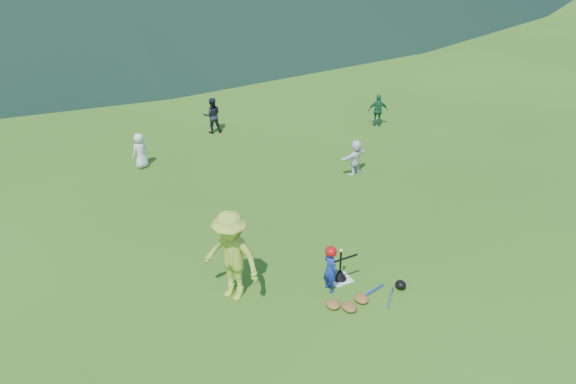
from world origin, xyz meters
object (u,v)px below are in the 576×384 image
object	(u,v)px
batter_child	(330,269)
fielder_d	(355,157)
adult_coach	(231,256)
equipment_pile	(362,299)
fielder_b	(212,115)
batting_tee	(340,274)
home_plate	(340,279)
fielder_c	(378,111)
fielder_a	(140,151)

from	to	relation	value
batter_child	fielder_d	xyz separation A→B (m)	(3.35, 4.36, 0.01)
adult_coach	equipment_pile	world-z (taller)	adult_coach
fielder_b	adult_coach	bearing A→B (deg)	84.81
batter_child	batting_tee	world-z (taller)	batter_child
batter_child	fielder_b	distance (m)	9.23
home_plate	adult_coach	xyz separation A→B (m)	(-2.24, 0.47, 0.97)
fielder_b	fielder_c	xyz separation A→B (m)	(5.36, -1.98, -0.04)
home_plate	fielder_a	xyz separation A→B (m)	(-2.48, 7.34, 0.52)
home_plate	fielder_d	world-z (taller)	fielder_d
fielder_b	equipment_pile	xyz separation A→B (m)	(-0.32, -9.82, -0.55)
home_plate	fielder_b	xyz separation A→B (m)	(0.34, 9.00, 0.60)
batter_child	equipment_pile	xyz separation A→B (m)	(0.39, -0.62, -0.45)
batting_tee	fielder_a	bearing A→B (deg)	108.69
home_plate	equipment_pile	world-z (taller)	equipment_pile
batter_child	adult_coach	xyz separation A→B (m)	(-1.86, 0.67, 0.47)
batter_child	fielder_c	size ratio (longest dim) A/B	0.90
home_plate	equipment_pile	size ratio (longest dim) A/B	0.25
batter_child	fielder_d	size ratio (longest dim) A/B	0.97
fielder_b	home_plate	bearing A→B (deg)	99.45
batter_child	batting_tee	bearing A→B (deg)	-65.40
equipment_pile	fielder_b	bearing A→B (deg)	88.12
home_plate	batter_child	xyz separation A→B (m)	(-0.37, -0.20, 0.50)
fielder_a	batting_tee	xyz separation A→B (m)	(2.48, -7.34, -0.40)
fielder_a	fielder_d	bearing A→B (deg)	127.05
fielder_a	fielder_c	world-z (taller)	fielder_c
fielder_d	equipment_pile	distance (m)	5.81
fielder_d	fielder_b	bearing A→B (deg)	-78.97
batter_child	batting_tee	size ratio (longest dim) A/B	1.51
adult_coach	fielder_a	size ratio (longest dim) A/B	1.85
batter_child	fielder_a	size ratio (longest dim) A/B	0.96
adult_coach	fielder_c	world-z (taller)	adult_coach
batter_child	adult_coach	world-z (taller)	adult_coach
fielder_d	fielder_c	bearing A→B (deg)	-151.03
fielder_c	batting_tee	bearing A→B (deg)	79.76
fielder_b	equipment_pile	world-z (taller)	fielder_b
fielder_d	equipment_pile	bearing A→B (deg)	41.83
adult_coach	fielder_c	size ratio (longest dim) A/B	1.72
adult_coach	fielder_a	bearing A→B (deg)	149.19
fielder_c	equipment_pile	world-z (taller)	fielder_c
adult_coach	batting_tee	size ratio (longest dim) A/B	2.89
home_plate	adult_coach	bearing A→B (deg)	168.18
home_plate	batter_child	bearing A→B (deg)	-151.37
fielder_c	batter_child	bearing A→B (deg)	78.78
equipment_pile	fielder_a	bearing A→B (deg)	107.05
adult_coach	batter_child	bearing A→B (deg)	37.33
batter_child	equipment_pile	size ratio (longest dim) A/B	0.57
fielder_a	batting_tee	bearing A→B (deg)	86.02
batter_child	fielder_b	xyz separation A→B (m)	(0.71, 9.20, 0.10)
adult_coach	equipment_pile	bearing A→B (deg)	27.38
home_plate	fielder_c	distance (m)	9.06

